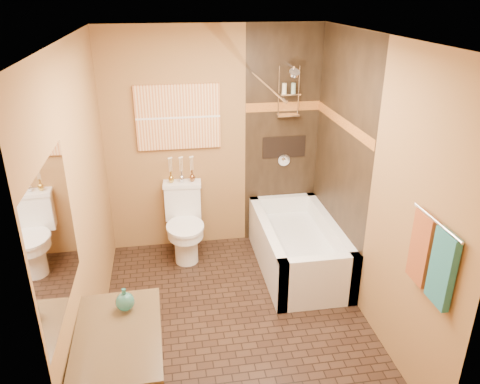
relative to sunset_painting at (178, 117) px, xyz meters
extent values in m
plane|color=black|center=(0.38, -1.48, -1.55)|extent=(3.00, 3.00, 0.00)
cube|color=olive|center=(-0.82, -1.48, -0.30)|extent=(0.02, 3.00, 2.50)
cube|color=olive|center=(1.58, -1.48, -0.30)|extent=(0.02, 3.00, 2.50)
cube|color=olive|center=(0.38, 0.02, -0.30)|extent=(2.40, 0.02, 2.50)
cube|color=olive|center=(0.38, -2.98, -0.30)|extent=(2.40, 0.02, 2.50)
plane|color=silver|center=(0.38, -1.48, 0.95)|extent=(3.00, 3.00, 0.00)
cube|color=black|center=(1.16, 0.01, -0.30)|extent=(0.85, 0.01, 2.50)
cube|color=black|center=(1.57, -0.73, -0.30)|extent=(0.01, 1.50, 2.50)
cube|color=brown|center=(1.16, 0.00, 0.07)|extent=(0.85, 0.01, 0.10)
cube|color=brown|center=(1.56, -0.73, 0.07)|extent=(0.01, 1.50, 0.10)
cube|color=black|center=(1.18, 0.01, -0.40)|extent=(0.50, 0.01, 0.25)
cylinder|color=silver|center=(1.18, -0.12, 0.53)|extent=(0.02, 0.26, 0.02)
cylinder|color=silver|center=(1.18, -0.28, 0.48)|extent=(0.11, 0.11, 0.09)
cylinder|color=silver|center=(1.18, -0.01, -0.55)|extent=(0.14, 0.02, 0.14)
cylinder|color=silver|center=(0.78, -0.73, 0.47)|extent=(0.03, 1.55, 0.03)
cylinder|color=silver|center=(1.53, -2.53, -0.10)|extent=(0.02, 0.55, 0.02)
cube|color=#216B6E|center=(1.54, -2.66, -0.37)|extent=(0.05, 0.22, 0.52)
cube|color=#8F3D1A|center=(1.54, -2.40, -0.37)|extent=(0.05, 0.22, 0.52)
cube|color=#CE6630|center=(0.00, 0.00, 0.00)|extent=(0.90, 0.04, 0.70)
cube|color=white|center=(-0.80, -2.48, -0.05)|extent=(0.01, 1.00, 0.90)
cube|color=white|center=(1.18, -1.43, -1.27)|extent=(0.80, 0.10, 0.55)
cube|color=white|center=(1.18, -0.03, -1.27)|extent=(0.80, 0.10, 0.55)
cube|color=white|center=(0.83, -0.73, -1.27)|extent=(0.10, 1.50, 0.55)
cube|color=white|center=(1.53, -0.73, -1.27)|extent=(0.10, 1.50, 0.55)
cube|color=white|center=(1.18, -0.73, -1.38)|extent=(0.64, 1.34, 0.35)
cube|color=white|center=(0.00, -0.09, -0.96)|extent=(0.41, 0.21, 0.40)
cube|color=white|center=(0.00, -0.09, -0.74)|extent=(0.43, 0.23, 0.04)
cylinder|color=white|center=(0.00, -0.40, -1.35)|extent=(0.25, 0.25, 0.40)
cylinder|color=white|center=(0.00, -0.40, -1.17)|extent=(0.39, 0.39, 0.11)
cylinder|color=white|center=(0.00, -0.40, -1.11)|extent=(0.41, 0.41, 0.03)
cube|color=black|center=(-0.54, -2.48, -1.17)|extent=(0.54, 0.87, 0.76)
cube|color=black|center=(-0.53, -2.48, -0.77)|extent=(0.57, 0.92, 0.04)
camera|label=1|loc=(-0.14, -4.94, 1.28)|focal=35.00mm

